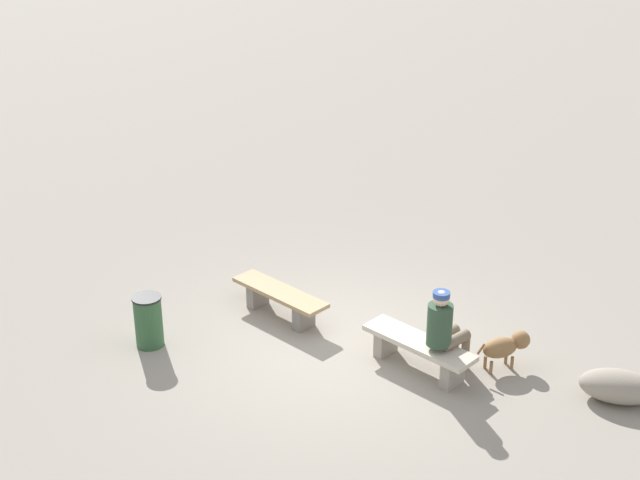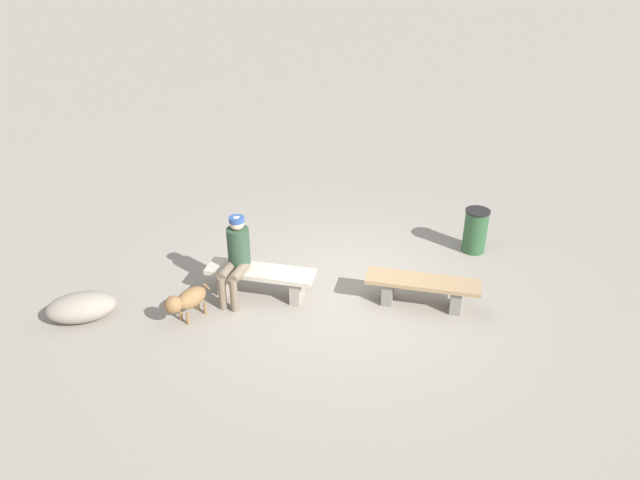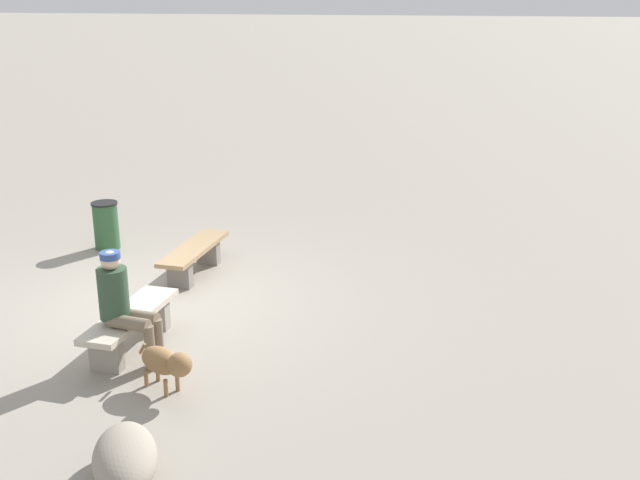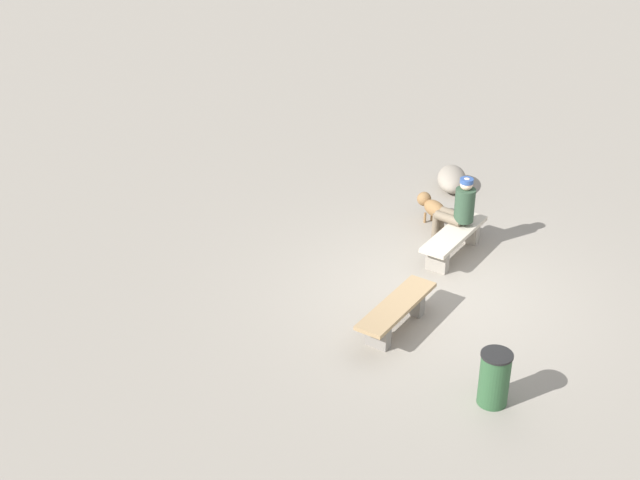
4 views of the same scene
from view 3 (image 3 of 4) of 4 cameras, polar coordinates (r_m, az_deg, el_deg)
ground at (r=10.17m, az=-12.27°, el=-4.82°), size 210.00×210.00×0.06m
bench_left at (r=10.96m, az=-9.33°, el=-1.12°), size 1.64×0.54×0.43m
bench_right at (r=8.91m, az=-13.88°, el=-6.01°), size 1.62×0.55×0.43m
seated_person at (r=8.46m, az=-14.51°, el=-4.39°), size 0.39×0.68×1.26m
dog at (r=7.91m, az=-11.40°, el=-8.89°), size 0.52×0.70×0.50m
trash_bin at (r=12.35m, az=-15.62°, el=1.05°), size 0.40×0.40×0.74m
boulder at (r=6.76m, az=-14.30°, el=-15.45°), size 1.08×0.87×0.41m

